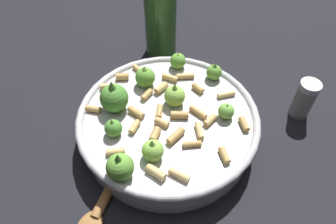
{
  "coord_description": "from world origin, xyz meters",
  "views": [
    {
      "loc": [
        -0.26,
        0.22,
        0.45
      ],
      "look_at": [
        0.0,
        0.0,
        0.06
      ],
      "focal_mm": 33.22,
      "sensor_mm": 36.0,
      "label": 1
    }
  ],
  "objects_px": {
    "pepper_shaker": "(304,99)",
    "olive_oil_bottle": "(161,18)",
    "cooking_pan": "(167,122)",
    "wooden_spoon": "(113,180)"
  },
  "relations": [
    {
      "from": "cooking_pan",
      "to": "pepper_shaker",
      "type": "height_order",
      "value": "cooking_pan"
    },
    {
      "from": "pepper_shaker",
      "to": "olive_oil_bottle",
      "type": "xyz_separation_m",
      "value": [
        0.32,
        0.08,
        0.05
      ]
    },
    {
      "from": "olive_oil_bottle",
      "to": "pepper_shaker",
      "type": "bearing_deg",
      "value": -166.12
    },
    {
      "from": "cooking_pan",
      "to": "olive_oil_bottle",
      "type": "height_order",
      "value": "olive_oil_bottle"
    },
    {
      "from": "olive_oil_bottle",
      "to": "wooden_spoon",
      "type": "distance_m",
      "value": 0.35
    },
    {
      "from": "cooking_pan",
      "to": "wooden_spoon",
      "type": "xyz_separation_m",
      "value": [
        -0.02,
        0.13,
        -0.03
      ]
    },
    {
      "from": "pepper_shaker",
      "to": "olive_oil_bottle",
      "type": "relative_size",
      "value": 0.38
    },
    {
      "from": "cooking_pan",
      "to": "olive_oil_bottle",
      "type": "relative_size",
      "value": 1.48
    },
    {
      "from": "pepper_shaker",
      "to": "wooden_spoon",
      "type": "relative_size",
      "value": 0.36
    },
    {
      "from": "pepper_shaker",
      "to": "olive_oil_bottle",
      "type": "distance_m",
      "value": 0.33
    }
  ]
}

